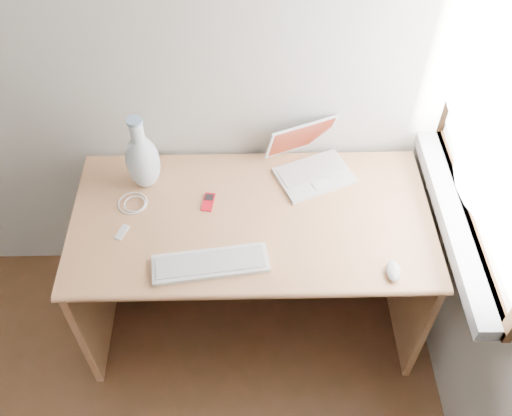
{
  "coord_description": "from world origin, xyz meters",
  "views": [
    {
      "loc": [
        0.93,
        -0.03,
        2.4
      ],
      "look_at": [
        0.96,
        1.35,
        0.81
      ],
      "focal_mm": 40.0,
      "sensor_mm": 36.0,
      "label": 1
    }
  ],
  "objects_px": {
    "desk": "(252,233)",
    "laptop": "(314,162)",
    "vase": "(143,160)",
    "external_keyboard": "(210,263)"
  },
  "relations": [
    {
      "from": "desk",
      "to": "laptop",
      "type": "bearing_deg",
      "value": 31.95
    },
    {
      "from": "external_keyboard",
      "to": "desk",
      "type": "bearing_deg",
      "value": 56.87
    },
    {
      "from": "external_keyboard",
      "to": "laptop",
      "type": "bearing_deg",
      "value": 41.75
    },
    {
      "from": "vase",
      "to": "desk",
      "type": "bearing_deg",
      "value": -12.91
    },
    {
      "from": "desk",
      "to": "laptop",
      "type": "distance_m",
      "value": 0.4
    },
    {
      "from": "external_keyboard",
      "to": "vase",
      "type": "relative_size",
      "value": 1.27
    },
    {
      "from": "desk",
      "to": "vase",
      "type": "distance_m",
      "value": 0.55
    },
    {
      "from": "desk",
      "to": "vase",
      "type": "bearing_deg",
      "value": 167.09
    },
    {
      "from": "laptop",
      "to": "desk",
      "type": "bearing_deg",
      "value": -170.42
    },
    {
      "from": "desk",
      "to": "laptop",
      "type": "height_order",
      "value": "laptop"
    }
  ]
}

